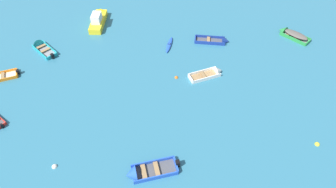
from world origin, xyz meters
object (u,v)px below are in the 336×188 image
object	(u,v)px
motor_launch_yellow_foreground_center	(99,19)
mooring_buoy_outer_edge	(176,78)
rowboat_blue_cluster_inner	(142,172)
rowboat_white_outer_right	(213,73)
kayak_blue_cluster_outer	(169,45)
rowboat_turquoise_outer_left	(40,46)
mooring_buoy_trailing	(55,167)
mooring_buoy_central	(317,144)
rowboat_deep_blue_near_right	(219,41)
rowboat_green_near_left	(290,34)

from	to	relation	value
motor_launch_yellow_foreground_center	mooring_buoy_outer_edge	distance (m)	15.35
motor_launch_yellow_foreground_center	rowboat_blue_cluster_inner	bearing A→B (deg)	-64.98
rowboat_white_outer_right	mooring_buoy_outer_edge	bearing A→B (deg)	-164.81
mooring_buoy_outer_edge	kayak_blue_cluster_outer	bearing A→B (deg)	104.65
kayak_blue_cluster_outer	rowboat_turquoise_outer_left	bearing A→B (deg)	-171.37
mooring_buoy_trailing	mooring_buoy_outer_edge	distance (m)	15.39
mooring_buoy_trailing	mooring_buoy_outer_edge	bearing A→B (deg)	53.43
mooring_buoy_outer_edge	mooring_buoy_central	size ratio (longest dim) A/B	0.90
rowboat_white_outer_right	rowboat_turquoise_outer_left	xyz separation A→B (m)	(-21.48, 2.27, -0.00)
rowboat_deep_blue_near_right	mooring_buoy_central	xyz separation A→B (m)	(8.95, -14.51, -0.20)
motor_launch_yellow_foreground_center	kayak_blue_cluster_outer	size ratio (longest dim) A/B	1.79
motor_launch_yellow_foreground_center	mooring_buoy_outer_edge	world-z (taller)	motor_launch_yellow_foreground_center
mooring_buoy_central	kayak_blue_cluster_outer	bearing A→B (deg)	139.36
rowboat_blue_cluster_inner	rowboat_green_near_left	size ratio (longest dim) A/B	1.12
mooring_buoy_central	rowboat_green_near_left	bearing A→B (deg)	88.89
rowboat_deep_blue_near_right	motor_launch_yellow_foreground_center	size ratio (longest dim) A/B	0.74
kayak_blue_cluster_outer	mooring_buoy_outer_edge	world-z (taller)	kayak_blue_cluster_outer
kayak_blue_cluster_outer	mooring_buoy_central	world-z (taller)	kayak_blue_cluster_outer
kayak_blue_cluster_outer	mooring_buoy_outer_edge	distance (m)	5.98
rowboat_white_outer_right	rowboat_turquoise_outer_left	world-z (taller)	rowboat_turquoise_outer_left
rowboat_blue_cluster_inner	mooring_buoy_outer_edge	distance (m)	12.18
rowboat_green_near_left	mooring_buoy_trailing	size ratio (longest dim) A/B	8.95
rowboat_white_outer_right	rowboat_green_near_left	xyz separation A→B (m)	(9.95, 8.78, 0.14)
rowboat_green_near_left	mooring_buoy_outer_edge	size ratio (longest dim) A/B	10.31
rowboat_green_near_left	rowboat_turquoise_outer_left	xyz separation A→B (m)	(-31.43, -6.51, -0.14)
rowboat_deep_blue_near_right	mooring_buoy_trailing	size ratio (longest dim) A/B	9.50
rowboat_blue_cluster_inner	rowboat_turquoise_outer_left	bearing A→B (deg)	135.75
rowboat_deep_blue_near_right	rowboat_green_near_left	world-z (taller)	rowboat_green_near_left
rowboat_deep_blue_near_right	rowboat_turquoise_outer_left	bearing A→B (deg)	-169.94
rowboat_blue_cluster_inner	mooring_buoy_trailing	size ratio (longest dim) A/B	10.02
kayak_blue_cluster_outer	rowboat_green_near_left	bearing A→B (deg)	14.78
mooring_buoy_outer_edge	rowboat_green_near_left	bearing A→B (deg)	35.25
mooring_buoy_outer_edge	mooring_buoy_central	xyz separation A→B (m)	(13.64, -7.22, 0.00)
rowboat_white_outer_right	mooring_buoy_trailing	distance (m)	18.84
rowboat_deep_blue_near_right	mooring_buoy_outer_edge	bearing A→B (deg)	-122.74
rowboat_deep_blue_near_right	rowboat_turquoise_outer_left	world-z (taller)	rowboat_turquoise_outer_left
motor_launch_yellow_foreground_center	rowboat_turquoise_outer_left	xyz separation A→B (m)	(-5.65, -6.42, -0.40)
rowboat_blue_cluster_inner	mooring_buoy_trailing	xyz separation A→B (m)	(-7.56, -0.29, -0.22)
rowboat_turquoise_outer_left	mooring_buoy_trailing	bearing A→B (deg)	-62.20
motor_launch_yellow_foreground_center	mooring_buoy_outer_edge	bearing A→B (deg)	-39.64
rowboat_blue_cluster_inner	rowboat_green_near_left	world-z (taller)	rowboat_blue_cluster_inner
kayak_blue_cluster_outer	mooring_buoy_trailing	bearing A→B (deg)	-112.87
kayak_blue_cluster_outer	motor_launch_yellow_foreground_center	bearing A→B (deg)	158.79
rowboat_deep_blue_near_right	mooring_buoy_central	distance (m)	17.05
rowboat_deep_blue_near_right	mooring_buoy_trailing	world-z (taller)	rowboat_deep_blue_near_right
rowboat_blue_cluster_inner	rowboat_turquoise_outer_left	distance (m)	22.13
rowboat_green_near_left	kayak_blue_cluster_outer	distance (m)	16.01
rowboat_white_outer_right	rowboat_turquoise_outer_left	bearing A→B (deg)	173.95
motor_launch_yellow_foreground_center	mooring_buoy_trailing	distance (m)	22.31
rowboat_deep_blue_near_right	mooring_buoy_central	world-z (taller)	rowboat_deep_blue_near_right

